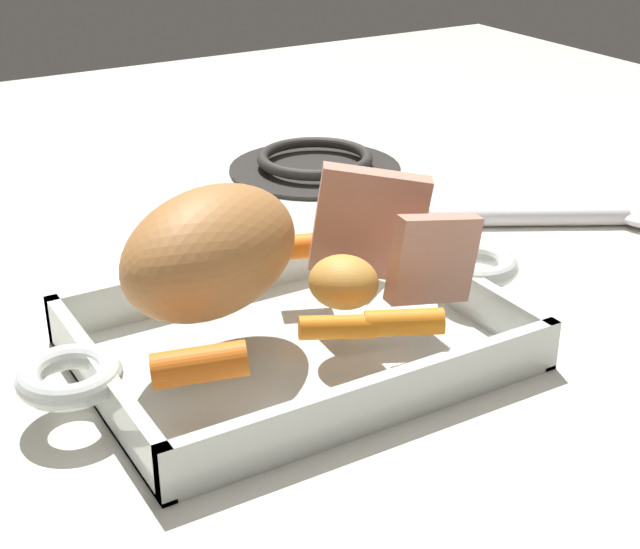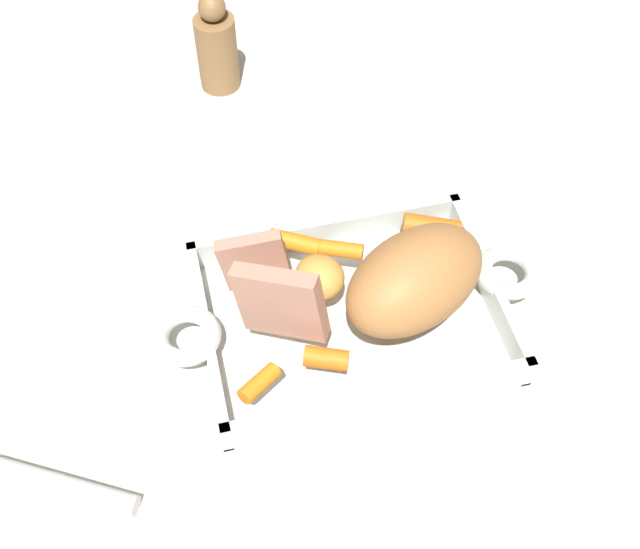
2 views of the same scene
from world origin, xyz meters
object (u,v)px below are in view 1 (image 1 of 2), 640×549
baby_carrot_center_left (404,322)px  baby_carrot_southeast (301,247)px  potato_golden_small (343,282)px  stove_burner_rear (315,164)px  baby_carrot_long (333,328)px  serving_spoon (583,216)px  baby_carrot_short (200,365)px  roast_slice_outer (433,259)px  baby_carrot_northeast (363,229)px  pork_roast (211,251)px  roast_slice_thick (369,223)px  roasting_dish (296,338)px

baby_carrot_center_left → baby_carrot_southeast: size_ratio=1.30×
potato_golden_small → stove_burner_rear: (0.19, 0.37, -0.05)m
baby_carrot_long → potato_golden_small: size_ratio=1.01×
baby_carrot_southeast → serving_spoon: baby_carrot_southeast is taller
baby_carrot_short → stove_burner_rear: size_ratio=0.30×
baby_carrot_center_left → baby_carrot_short: (-0.14, 0.02, 0.00)m
baby_carrot_southeast → potato_golden_small: bearing=-99.7°
baby_carrot_southeast → potato_golden_small: size_ratio=0.80×
baby_carrot_southeast → baby_carrot_short: bearing=-138.4°
roast_slice_outer → baby_carrot_long: bearing=-171.4°
baby_carrot_northeast → baby_carrot_southeast: baby_carrot_southeast is taller
pork_roast → serving_spoon: pork_roast is taller
roast_slice_thick → baby_carrot_southeast: (-0.03, 0.05, -0.03)m
roast_slice_outer → serving_spoon: (0.28, 0.12, -0.07)m
roast_slice_outer → serving_spoon: size_ratio=0.27×
baby_carrot_northeast → serving_spoon: 0.26m
roasting_dish → pork_roast: bearing=155.3°
baby_carrot_long → potato_golden_small: (0.03, 0.04, 0.01)m
baby_carrot_center_left → baby_carrot_short: size_ratio=0.90×
roasting_dish → roast_slice_thick: bearing=13.9°
baby_carrot_long → baby_carrot_northeast: bearing=50.6°
roasting_dish → roast_slice_thick: 0.10m
stove_burner_rear → baby_carrot_short: bearing=-128.2°
roast_slice_thick → roast_slice_outer: size_ratio=1.27×
stove_burner_rear → roasting_dish: bearing=-122.3°
roast_slice_outer → baby_carrot_center_left: (-0.05, -0.03, -0.02)m
baby_carrot_southeast → serving_spoon: bearing=1.5°
baby_carrot_northeast → baby_carrot_short: (-0.21, -0.14, 0.00)m
baby_carrot_center_left → serving_spoon: (0.33, 0.15, -0.04)m
roasting_dish → serving_spoon: size_ratio=1.71×
serving_spoon → baby_carrot_southeast: bearing=-149.2°
baby_carrot_short → pork_roast: bearing=60.3°
roasting_dish → baby_carrot_short: size_ratio=6.79×
roasting_dish → roast_slice_outer: 0.12m
baby_carrot_center_left → baby_carrot_southeast: 0.15m
roast_slice_outer → baby_carrot_long: roast_slice_outer is taller
pork_roast → baby_carrot_center_left: size_ratio=2.84×
roasting_dish → baby_carrot_northeast: 0.14m
roast_slice_outer → baby_carrot_center_left: size_ratio=1.21×
roasting_dish → baby_carrot_southeast: bearing=57.5°
roasting_dish → baby_carrot_short: baby_carrot_short is taller
roast_slice_outer → potato_golden_small: bearing=157.9°
roast_slice_thick → serving_spoon: bearing=11.3°
roasting_dish → baby_carrot_northeast: size_ratio=9.52×
baby_carrot_short → potato_golden_small: bearing=17.6°
roast_slice_thick → baby_carrot_long: 0.11m
roasting_dish → serving_spoon: roasting_dish is taller
pork_roast → baby_carrot_long: pork_roast is taller
potato_golden_small → serving_spoon: size_ratio=0.22×
pork_roast → stove_burner_rear: pork_roast is taller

